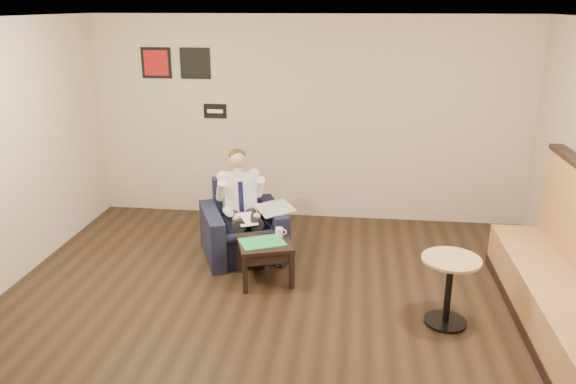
# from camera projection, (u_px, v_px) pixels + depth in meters

# --- Properties ---
(ground) EXTENTS (6.00, 6.00, 0.00)m
(ground) POSITION_uv_depth(u_px,v_px,m) (278.00, 327.00, 5.34)
(ground) COLOR black
(ground) RESTS_ON ground
(wall_back) EXTENTS (6.00, 0.02, 2.80)m
(wall_back) POSITION_uv_depth(u_px,v_px,m) (308.00, 120.00, 7.71)
(wall_back) COLOR beige
(wall_back) RESTS_ON ground
(ceiling) EXTENTS (6.00, 6.00, 0.02)m
(ceiling) POSITION_uv_depth(u_px,v_px,m) (276.00, 20.00, 4.44)
(ceiling) COLOR white
(ceiling) RESTS_ON wall_back
(seating_sign) EXTENTS (0.32, 0.02, 0.20)m
(seating_sign) POSITION_uv_depth(u_px,v_px,m) (215.00, 111.00, 7.82)
(seating_sign) COLOR black
(seating_sign) RESTS_ON wall_back
(art_print_left) EXTENTS (0.42, 0.03, 0.42)m
(art_print_left) POSITION_uv_depth(u_px,v_px,m) (156.00, 63.00, 7.70)
(art_print_left) COLOR #A81614
(art_print_left) RESTS_ON wall_back
(art_print_right) EXTENTS (0.42, 0.03, 0.42)m
(art_print_right) POSITION_uv_depth(u_px,v_px,m) (195.00, 63.00, 7.64)
(art_print_right) COLOR black
(art_print_right) RESTS_ON wall_back
(armchair) EXTENTS (1.21, 1.21, 0.89)m
(armchair) POSITION_uv_depth(u_px,v_px,m) (243.00, 221.00, 6.73)
(armchair) COLOR black
(armchair) RESTS_ON ground
(seated_man) EXTENTS (0.88, 1.03, 1.22)m
(seated_man) POSITION_uv_depth(u_px,v_px,m) (245.00, 211.00, 6.57)
(seated_man) COLOR silver
(seated_man) RESTS_ON armchair
(lap_papers) EXTENTS (0.31, 0.35, 0.01)m
(lap_papers) POSITION_uv_depth(u_px,v_px,m) (247.00, 219.00, 6.51)
(lap_papers) COLOR white
(lap_papers) RESTS_ON seated_man
(newspaper) EXTENTS (0.56, 0.61, 0.01)m
(newspaper) POSITION_uv_depth(u_px,v_px,m) (275.00, 208.00, 6.69)
(newspaper) COLOR silver
(newspaper) RESTS_ON armchair
(side_table) EXTENTS (0.72, 0.72, 0.46)m
(side_table) POSITION_uv_depth(u_px,v_px,m) (265.00, 261.00, 6.18)
(side_table) COLOR black
(side_table) RESTS_ON ground
(green_folder) EXTENTS (0.56, 0.50, 0.01)m
(green_folder) POSITION_uv_depth(u_px,v_px,m) (262.00, 242.00, 6.08)
(green_folder) COLOR green
(green_folder) RESTS_ON side_table
(coffee_mug) EXTENTS (0.11, 0.11, 0.10)m
(coffee_mug) POSITION_uv_depth(u_px,v_px,m) (279.00, 232.00, 6.24)
(coffee_mug) COLOR white
(coffee_mug) RESTS_ON side_table
(smartphone) EXTENTS (0.15, 0.09, 0.01)m
(smartphone) POSITION_uv_depth(u_px,v_px,m) (267.00, 235.00, 6.26)
(smartphone) COLOR black
(smartphone) RESTS_ON side_table
(banquette) EXTENTS (0.67, 2.81, 1.44)m
(banquette) POSITION_uv_depth(u_px,v_px,m) (565.00, 259.00, 5.09)
(banquette) COLOR #AD7A43
(banquette) RESTS_ON ground
(cafe_table) EXTENTS (0.67, 0.67, 0.68)m
(cafe_table) POSITION_uv_depth(u_px,v_px,m) (448.00, 291.00, 5.30)
(cafe_table) COLOR tan
(cafe_table) RESTS_ON ground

